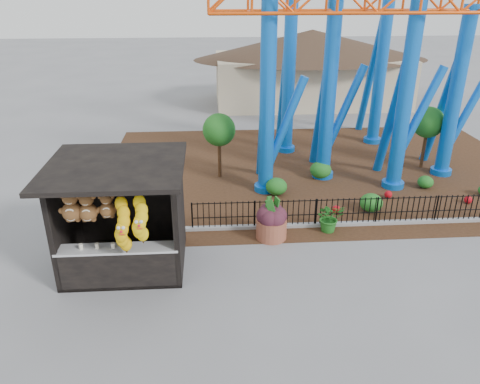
{
  "coord_description": "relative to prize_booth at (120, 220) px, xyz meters",
  "views": [
    {
      "loc": [
        -0.56,
        -10.3,
        7.34
      ],
      "look_at": [
        0.23,
        1.5,
        2.0
      ],
      "focal_mm": 35.0,
      "sensor_mm": 36.0,
      "label": 1
    }
  ],
  "objects": [
    {
      "name": "planter_foliage",
      "position": [
        4.28,
        1.48,
        -0.57
      ],
      "size": [
        0.7,
        0.7,
        0.64
      ],
      "primitive_type": "ellipsoid",
      "color": "#371620",
      "rests_on": "terracotta_planter"
    },
    {
      "name": "roller_coaster",
      "position": [
        8.13,
        7.33,
        4.9
      ],
      "size": [
        11.0,
        6.37,
        10.82
      ],
      "color": "blue",
      "rests_on": "ground"
    },
    {
      "name": "ground",
      "position": [
        3.01,
        -0.9,
        -1.54
      ],
      "size": [
        120.0,
        120.0,
        0.0
      ],
      "primitive_type": "plane",
      "color": "slate",
      "rests_on": "ground"
    },
    {
      "name": "prize_booth",
      "position": [
        0.0,
        0.0,
        0.0
      ],
      "size": [
        3.5,
        3.4,
        3.12
      ],
      "color": "black",
      "rests_on": "ground"
    },
    {
      "name": "picket_fence",
      "position": [
        7.91,
        2.1,
        -1.04
      ],
      "size": [
        12.2,
        0.06,
        1.0
      ],
      "primitive_type": null,
      "color": "black",
      "rests_on": "ground"
    },
    {
      "name": "terracotta_planter",
      "position": [
        4.28,
        1.48,
        -1.21
      ],
      "size": [
        1.14,
        1.14,
        0.65
      ],
      "primitive_type": "cylinder",
      "rotation": [
        0.0,
        0.0,
        -0.22
      ],
      "color": "brown",
      "rests_on": "ground"
    },
    {
      "name": "landscaping",
      "position": [
        7.48,
        4.68,
        -1.22
      ],
      "size": [
        8.5,
        3.92,
        0.69
      ],
      "color": "#1B581A",
      "rests_on": "mulch_bed"
    },
    {
      "name": "potted_plant",
      "position": [
        6.18,
        1.8,
        -1.05
      ],
      "size": [
        0.95,
        0.85,
        0.97
      ],
      "primitive_type": "imported",
      "rotation": [
        0.0,
        0.0,
        0.11
      ],
      "color": "#225F1C",
      "rests_on": "ground"
    },
    {
      "name": "pavilion",
      "position": [
        9.01,
        19.1,
        1.53
      ],
      "size": [
        15.0,
        15.0,
        4.8
      ],
      "color": "#BFAD8C",
      "rests_on": "ground"
    },
    {
      "name": "mulch_bed",
      "position": [
        7.01,
        7.1,
        -1.53
      ],
      "size": [
        18.0,
        12.0,
        0.02
      ],
      "primitive_type": "cube",
      "color": "#331E11",
      "rests_on": "ground"
    },
    {
      "name": "curb",
      "position": [
        7.01,
        2.1,
        -1.48
      ],
      "size": [
        18.0,
        0.18,
        0.12
      ],
      "primitive_type": "cube",
      "color": "gray",
      "rests_on": "ground"
    }
  ]
}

